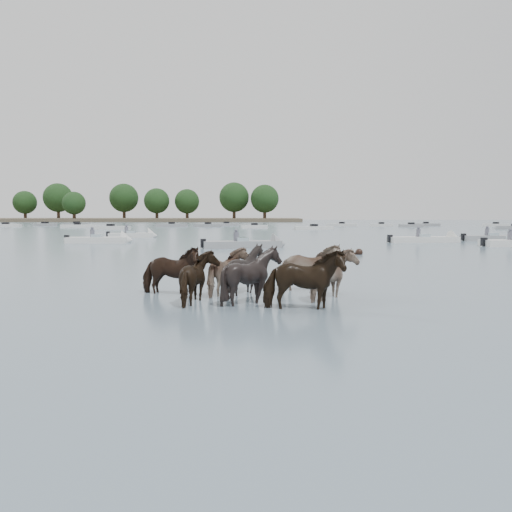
{
  "coord_description": "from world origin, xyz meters",
  "views": [
    {
      "loc": [
        -0.3,
        -14.61,
        2.34
      ],
      "look_at": [
        -0.63,
        0.67,
        1.1
      ],
      "focal_mm": 36.23,
      "sensor_mm": 36.0,
      "label": 1
    }
  ],
  "objects": [
    {
      "name": "swimming_pony",
      "position": [
        5.01,
        15.43,
        0.1
      ],
      "size": [
        0.72,
        0.44,
        0.44
      ],
      "color": "black",
      "rests_on": "ground"
    },
    {
      "name": "motorboat_f",
      "position": [
        -13.08,
        36.19,
        0.23
      ],
      "size": [
        5.0,
        2.83,
        1.92
      ],
      "rotation": [
        0.0,
        0.0,
        0.28
      ],
      "color": "silver",
      "rests_on": "ground"
    },
    {
      "name": "motorboat_a",
      "position": [
        -13.38,
        27.17,
        0.23
      ],
      "size": [
        5.53,
        2.18,
        1.92
      ],
      "rotation": [
        0.0,
        0.0,
        0.11
      ],
      "color": "silver",
      "rests_on": "ground"
    },
    {
      "name": "distant_flotilla",
      "position": [
        -0.91,
        78.54,
        0.26
      ],
      "size": [
        102.19,
        28.81,
        0.93
      ],
      "color": "silver",
      "rests_on": "ground"
    },
    {
      "name": "shoreline",
      "position": [
        -70.0,
        150.0,
        0.5
      ],
      "size": [
        160.0,
        30.0,
        1.0
      ],
      "primitive_type": "cube",
      "color": "#4C4233",
      "rests_on": "ground"
    },
    {
      "name": "motorboat_b",
      "position": [
        -1.28,
        21.49,
        0.22
      ],
      "size": [
        6.1,
        2.9,
        1.92
      ],
      "rotation": [
        0.0,
        0.0,
        0.23
      ],
      "color": "gray",
      "rests_on": "ground"
    },
    {
      "name": "motorboat_c",
      "position": [
        13.44,
        28.52,
        0.22
      ],
      "size": [
        6.46,
        2.53,
        1.92
      ],
      "rotation": [
        0.0,
        0.0,
        0.15
      ],
      "color": "silver",
      "rests_on": "ground"
    },
    {
      "name": "treeline",
      "position": [
        -66.17,
        151.44,
        6.89
      ],
      "size": [
        147.57,
        22.61,
        12.53
      ],
      "color": "#382619",
      "rests_on": "ground"
    },
    {
      "name": "ground",
      "position": [
        0.0,
        0.0,
        0.0
      ],
      "size": [
        400.0,
        400.0,
        0.0
      ],
      "primitive_type": "plane",
      "color": "slate",
      "rests_on": "ground"
    },
    {
      "name": "motorboat_e",
      "position": [
        20.21,
        31.19,
        0.23
      ],
      "size": [
        5.73,
        2.01,
        1.92
      ],
      "rotation": [
        0.0,
        0.0,
        0.08
      ],
      "color": "gray",
      "rests_on": "ground"
    },
    {
      "name": "pony_herd",
      "position": [
        -0.59,
        -0.37,
        0.63
      ],
      "size": [
        6.49,
        4.01,
        1.69
      ],
      "color": "black",
      "rests_on": "ground"
    }
  ]
}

